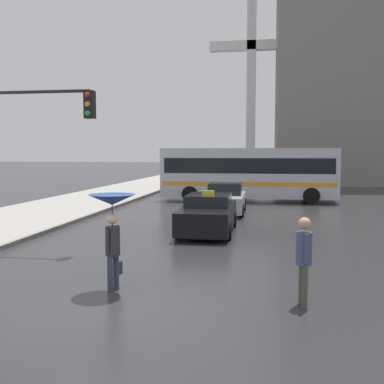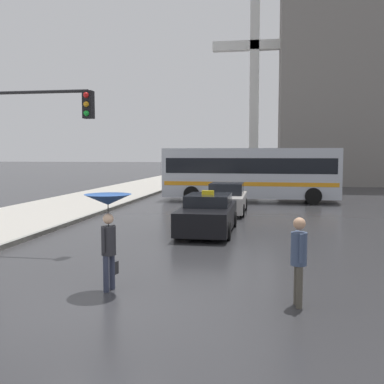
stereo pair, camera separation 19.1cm
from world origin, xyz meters
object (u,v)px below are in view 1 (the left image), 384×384
object	(u,v)px
pedestrian_with_umbrella	(112,215)
city_bus	(248,172)
pedestrian_man	(304,254)
monument_cross	(251,75)
taxi	(208,214)
sedan_red	(225,199)
traffic_light	(30,133)

from	to	relation	value
pedestrian_with_umbrella	city_bus	bearing A→B (deg)	8.23
pedestrian_man	monument_cross	world-z (taller)	monument_cross
taxi	sedan_red	distance (m)	5.56
city_bus	traffic_light	size ratio (longest dim) A/B	2.10
pedestrian_man	pedestrian_with_umbrella	bearing A→B (deg)	-103.76
sedan_red	traffic_light	size ratio (longest dim) A/B	0.86
sedan_red	monument_cross	size ratio (longest dim) A/B	0.23
traffic_light	city_bus	bearing A→B (deg)	68.26
city_bus	traffic_light	bearing A→B (deg)	-20.82
traffic_light	taxi	bearing A→B (deg)	37.56
taxi	city_bus	bearing A→B (deg)	-95.57
monument_cross	pedestrian_man	bearing A→B (deg)	-86.93
pedestrian_with_umbrella	pedestrian_man	xyz separation A→B (m)	(3.88, -0.35, -0.62)
city_bus	monument_cross	distance (m)	20.27
monument_cross	sedan_red	bearing A→B (deg)	-91.34
pedestrian_man	traffic_light	xyz separation A→B (m)	(-7.68, 4.00, 2.51)
pedestrian_with_umbrella	monument_cross	xyz separation A→B (m)	(1.87, 36.98, 9.10)
sedan_red	traffic_light	xyz separation A→B (m)	(-5.11, -9.34, 2.85)
pedestrian_man	monument_cross	bearing A→B (deg)	174.45
city_bus	traffic_light	xyz separation A→B (m)	(-6.03, -15.13, 1.72)
taxi	sedan_red	size ratio (longest dim) A/B	1.06
city_bus	sedan_red	bearing A→B (deg)	-8.13
pedestrian_with_umbrella	traffic_light	world-z (taller)	traffic_light
pedestrian_with_umbrella	sedan_red	bearing A→B (deg)	9.25
city_bus	pedestrian_man	bearing A→B (deg)	5.83
traffic_light	monument_cross	xyz separation A→B (m)	(5.67, 33.33, 7.20)
taxi	pedestrian_with_umbrella	bearing A→B (deg)	81.39
taxi	monument_cross	bearing A→B (deg)	-91.44
pedestrian_with_umbrella	traffic_light	distance (m)	5.60
taxi	sedan_red	xyz separation A→B (m)	(0.18, 5.55, 0.01)
city_bus	monument_cross	bearing A→B (deg)	-177.94
sedan_red	taxi	bearing A→B (deg)	88.10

